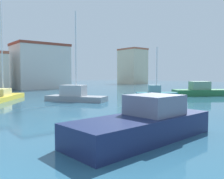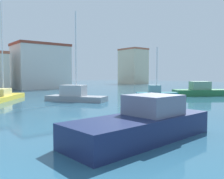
{
  "view_description": "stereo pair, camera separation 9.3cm",
  "coord_description": "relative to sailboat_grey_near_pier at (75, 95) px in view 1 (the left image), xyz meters",
  "views": [
    {
      "loc": [
        0.96,
        -4.86,
        2.74
      ],
      "look_at": [
        16.74,
        14.83,
        1.22
      ],
      "focal_mm": 38.35,
      "sensor_mm": 36.0,
      "label": 1
    },
    {
      "loc": [
        1.03,
        -4.92,
        2.74
      ],
      "look_at": [
        16.74,
        14.83,
        1.22
      ],
      "focal_mm": 38.35,
      "sensor_mm": 36.0,
      "label": 2
    }
  ],
  "objects": [
    {
      "name": "motorboat_navy_distant_north",
      "position": [
        -5.28,
        -15.07,
        0.04
      ],
      "size": [
        7.11,
        2.84,
        1.87
      ],
      "color": "#19234C",
      "rests_on": "water"
    },
    {
      "name": "sailboat_teal_mid_harbor",
      "position": [
        8.35,
        -3.93,
        -0.06
      ],
      "size": [
        4.5,
        3.87,
        5.92
      ],
      "color": "#1E707A",
      "rests_on": "water"
    },
    {
      "name": "waterfront_apartments",
      "position": [
        6.52,
        25.42,
        3.91
      ],
      "size": [
        10.48,
        7.55,
        9.06
      ],
      "color": "beige",
      "rests_on": "ground"
    },
    {
      "name": "yacht_club",
      "position": [
        40.61,
        33.91,
        4.97
      ],
      "size": [
        6.38,
        8.05,
        11.19
      ],
      "color": "beige",
      "rests_on": "ground"
    },
    {
      "name": "sailboat_grey_near_pier",
      "position": [
        0.0,
        0.0,
        0.0
      ],
      "size": [
        5.16,
        6.59,
        9.38
      ],
      "color": "gray",
      "rests_on": "water"
    },
    {
      "name": "water",
      "position": [
        1.33,
        2.76,
        -0.63
      ],
      "size": [
        160.0,
        160.0,
        0.0
      ],
      "primitive_type": "plane",
      "color": "#285670",
      "rests_on": "ground"
    },
    {
      "name": "motorboat_green_far_right",
      "position": [
        16.65,
        -4.68,
        -0.01
      ],
      "size": [
        7.71,
        6.31,
        1.89
      ],
      "color": "#28703D",
      "rests_on": "water"
    },
    {
      "name": "sailboat_yellow_inner_mooring",
      "position": [
        -5.72,
        5.9,
        -0.14
      ],
      "size": [
        6.28,
        7.47,
        11.75
      ],
      "color": "gold",
      "rests_on": "water"
    }
  ]
}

